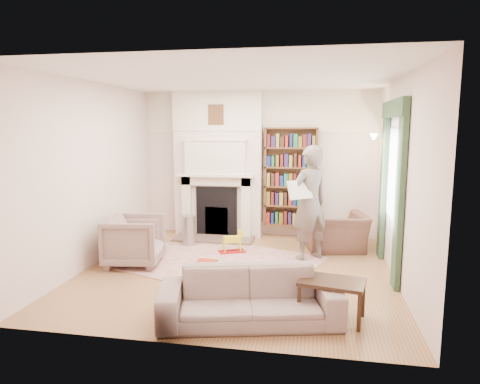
% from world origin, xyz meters
% --- Properties ---
extents(floor, '(4.50, 4.50, 0.00)m').
position_xyz_m(floor, '(0.00, 0.00, 0.00)').
color(floor, brown).
rests_on(floor, ground).
extents(ceiling, '(4.50, 4.50, 0.00)m').
position_xyz_m(ceiling, '(0.00, 0.00, 2.80)').
color(ceiling, white).
rests_on(ceiling, wall_back).
extents(wall_back, '(4.50, 0.00, 4.50)m').
position_xyz_m(wall_back, '(0.00, 2.25, 1.40)').
color(wall_back, white).
rests_on(wall_back, floor).
extents(wall_front, '(4.50, 0.00, 4.50)m').
position_xyz_m(wall_front, '(0.00, -2.25, 1.40)').
color(wall_front, white).
rests_on(wall_front, floor).
extents(wall_left, '(0.00, 4.50, 4.50)m').
position_xyz_m(wall_left, '(-2.25, 0.00, 1.40)').
color(wall_left, white).
rests_on(wall_left, floor).
extents(wall_right, '(0.00, 4.50, 4.50)m').
position_xyz_m(wall_right, '(2.25, 0.00, 1.40)').
color(wall_right, white).
rests_on(wall_right, floor).
extents(fireplace, '(1.70, 0.58, 2.80)m').
position_xyz_m(fireplace, '(-0.75, 2.05, 1.39)').
color(fireplace, white).
rests_on(fireplace, floor).
extents(bookcase, '(1.00, 0.24, 1.85)m').
position_xyz_m(bookcase, '(0.65, 2.12, 1.18)').
color(bookcase, brown).
rests_on(bookcase, floor).
extents(window, '(0.02, 0.90, 1.30)m').
position_xyz_m(window, '(2.23, 0.40, 1.45)').
color(window, silver).
rests_on(window, wall_right).
extents(curtain_left, '(0.07, 0.32, 2.40)m').
position_xyz_m(curtain_left, '(2.20, -0.30, 1.20)').
color(curtain_left, '#2C432B').
rests_on(curtain_left, floor).
extents(curtain_right, '(0.07, 0.32, 2.40)m').
position_xyz_m(curtain_right, '(2.20, 1.10, 1.20)').
color(curtain_right, '#2C432B').
rests_on(curtain_right, floor).
extents(pelmet, '(0.09, 1.70, 0.24)m').
position_xyz_m(pelmet, '(2.19, 0.40, 2.38)').
color(pelmet, '#2C432B').
rests_on(pelmet, wall_right).
extents(wall_sconce, '(0.20, 0.24, 0.24)m').
position_xyz_m(wall_sconce, '(2.03, 1.50, 1.90)').
color(wall_sconce, gold).
rests_on(wall_sconce, wall_right).
extents(rug, '(3.48, 3.10, 0.01)m').
position_xyz_m(rug, '(-0.37, 0.34, 0.01)').
color(rug, '#C5B895').
rests_on(rug, floor).
extents(armchair_reading, '(1.14, 1.04, 0.64)m').
position_xyz_m(armchair_reading, '(1.49, 1.35, 0.32)').
color(armchair_reading, '#483026').
rests_on(armchair_reading, floor).
extents(armchair_left, '(0.95, 0.93, 0.77)m').
position_xyz_m(armchair_left, '(-1.61, 0.00, 0.38)').
color(armchair_left, '#A39386').
rests_on(armchair_left, floor).
extents(sofa, '(2.09, 1.19, 0.57)m').
position_xyz_m(sofa, '(0.44, -1.63, 0.29)').
color(sofa, gray).
rests_on(sofa, floor).
extents(man_reading, '(0.80, 0.77, 1.84)m').
position_xyz_m(man_reading, '(1.04, 0.75, 0.92)').
color(man_reading, '#62574F').
rests_on(man_reading, floor).
extents(newspaper, '(0.40, 0.36, 0.29)m').
position_xyz_m(newspaper, '(0.89, 0.55, 1.16)').
color(newspaper, silver).
rests_on(newspaper, man_reading).
extents(coffee_table, '(0.78, 0.58, 0.45)m').
position_xyz_m(coffee_table, '(1.33, -1.41, 0.23)').
color(coffee_table, '#332111').
rests_on(coffee_table, floor).
extents(paraffin_heater, '(0.31, 0.31, 0.55)m').
position_xyz_m(paraffin_heater, '(-1.11, 1.21, 0.28)').
color(paraffin_heater, '#9B9DA2').
rests_on(paraffin_heater, floor).
extents(rocking_horse, '(0.48, 0.35, 0.40)m').
position_xyz_m(rocking_horse, '(-0.25, 0.86, 0.20)').
color(rocking_horse, yellow).
rests_on(rocking_horse, rug).
extents(board_game, '(0.44, 0.44, 0.03)m').
position_xyz_m(board_game, '(-0.45, 0.19, 0.03)').
color(board_game, '#F1DC55').
rests_on(board_game, rug).
extents(game_box_lid, '(0.32, 0.22, 0.05)m').
position_xyz_m(game_box_lid, '(-0.51, 0.20, 0.04)').
color(game_box_lid, '#A32E12').
rests_on(game_box_lid, rug).
extents(comic_annuals, '(0.59, 0.57, 0.02)m').
position_xyz_m(comic_annuals, '(0.22, -0.28, 0.02)').
color(comic_annuals, red).
rests_on(comic_annuals, rug).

